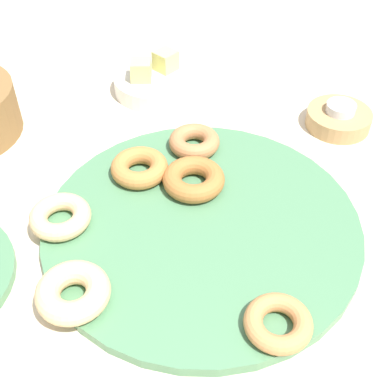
{
  "coord_description": "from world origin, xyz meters",
  "views": [
    {
      "loc": [
        -0.23,
        -0.43,
        0.53
      ],
      "look_at": [
        0.0,
        0.03,
        0.05
      ],
      "focal_mm": 48.95,
      "sensor_mm": 36.0,
      "label": 1
    }
  ],
  "objects": [
    {
      "name": "candle_holder",
      "position": [
        0.32,
        0.11,
        0.01
      ],
      "size": [
        0.11,
        0.11,
        0.03
      ],
      "primitive_type": "cylinder",
      "color": "tan",
      "rests_on": "ground_plane"
    },
    {
      "name": "fruit_bowl",
      "position": [
        0.08,
        0.35,
        0.02
      ],
      "size": [
        0.15,
        0.15,
        0.03
      ],
      "primitive_type": "cylinder",
      "color": "silver",
      "rests_on": "ground_plane"
    },
    {
      "name": "donut_4",
      "position": [
        -0.19,
        -0.05,
        0.03
      ],
      "size": [
        0.12,
        0.12,
        0.03
      ],
      "primitive_type": "torus",
      "rotation": [
        0.0,
        0.0,
        0.59
      ],
      "color": "#EABC84",
      "rests_on": "donut_plate"
    },
    {
      "name": "donut_3",
      "position": [
        0.0,
        -0.18,
        0.03
      ],
      "size": [
        0.09,
        0.09,
        0.02
      ],
      "primitive_type": "torus",
      "rotation": [
        0.0,
        0.0,
        2.96
      ],
      "color": "#C6844C",
      "rests_on": "donut_plate"
    },
    {
      "name": "donut_1",
      "position": [
        0.02,
        0.07,
        0.03
      ],
      "size": [
        0.13,
        0.13,
        0.03
      ],
      "primitive_type": "torus",
      "rotation": [
        0.0,
        0.0,
        0.83
      ],
      "color": "#AD6B33",
      "rests_on": "donut_plate"
    },
    {
      "name": "donut_5",
      "position": [
        -0.04,
        0.13,
        0.03
      ],
      "size": [
        0.1,
        0.1,
        0.03
      ],
      "primitive_type": "torus",
      "rotation": [
        0.0,
        0.0,
        2.98
      ],
      "color": "#BC7A3D",
      "rests_on": "donut_plate"
    },
    {
      "name": "melon_chunk_right",
      "position": [
        0.11,
        0.36,
        0.05
      ],
      "size": [
        0.05,
        0.05,
        0.04
      ],
      "primitive_type": "cube",
      "rotation": [
        0.0,
        0.0,
        0.36
      ],
      "color": "#DBD67A",
      "rests_on": "fruit_bowl"
    },
    {
      "name": "donut_0",
      "position": [
        -0.17,
        0.08,
        0.03
      ],
      "size": [
        0.12,
        0.12,
        0.02
      ],
      "primitive_type": "torus",
      "rotation": [
        0.0,
        0.0,
        0.87
      ],
      "color": "#EABC84",
      "rests_on": "donut_plate"
    },
    {
      "name": "melon_chunk_left",
      "position": [
        0.06,
        0.35,
        0.05
      ],
      "size": [
        0.05,
        0.05,
        0.04
      ],
      "primitive_type": "cube",
      "rotation": [
        0.0,
        0.0,
        -0.45
      ],
      "color": "#DBD67A",
      "rests_on": "fruit_bowl"
    },
    {
      "name": "donut_plate",
      "position": [
        0.0,
        0.0,
        0.01
      ],
      "size": [
        0.43,
        0.43,
        0.02
      ],
      "primitive_type": "cylinder",
      "color": "#4C7F56",
      "rests_on": "ground_plane"
    },
    {
      "name": "tealight",
      "position": [
        0.32,
        0.11,
        0.04
      ],
      "size": [
        0.05,
        0.05,
        0.01
      ],
      "primitive_type": "cylinder",
      "color": "silver",
      "rests_on": "candle_holder"
    },
    {
      "name": "ground_plane",
      "position": [
        0.0,
        0.0,
        0.0
      ],
      "size": [
        2.4,
        2.4,
        0.0
      ],
      "primitive_type": "plane",
      "color": "beige"
    },
    {
      "name": "donut_2",
      "position": [
        0.06,
        0.15,
        0.03
      ],
      "size": [
        0.09,
        0.09,
        0.03
      ],
      "primitive_type": "torus",
      "rotation": [
        0.0,
        0.0,
        0.17
      ],
      "color": "#B27547",
      "rests_on": "donut_plate"
    }
  ]
}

